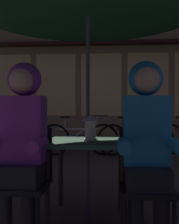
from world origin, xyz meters
TOP-DOWN VIEW (x-y plane):
  - ground_plane at (0.00, 0.00)m, footprint 60.00×60.00m
  - cafe_table at (0.00, 0.00)m, footprint 0.72×0.72m
  - lantern at (0.03, -0.04)m, footprint 0.11×0.11m
  - chair_left at (-0.48, -0.37)m, footprint 0.40×0.40m
  - chair_right at (0.48, -0.37)m, footprint 0.40×0.40m
  - person_left_hooded at (-0.48, -0.43)m, footprint 0.45×0.56m
  - person_right_hooded at (0.48, -0.43)m, footprint 0.45×0.56m
  - shopfront_building at (-0.06, 5.39)m, footprint 10.00×0.93m
  - bicycle_second at (-1.80, 3.20)m, footprint 1.65×0.39m
  - bicycle_third at (-0.47, 3.23)m, footprint 1.67×0.25m
  - bicycle_fourth at (0.73, 3.32)m, footprint 1.65×0.44m

SIDE VIEW (x-z plane):
  - ground_plane at x=0.00m, z-range 0.00..0.00m
  - bicycle_second at x=-1.80m, z-range -0.07..0.77m
  - bicycle_third at x=-0.47m, z-range -0.07..0.77m
  - bicycle_fourth at x=0.73m, z-range -0.07..0.77m
  - chair_left at x=-0.48m, z-range 0.05..0.92m
  - chair_right at x=0.48m, z-range 0.05..0.92m
  - cafe_table at x=0.00m, z-range 0.27..1.01m
  - person_left_hooded at x=-0.48m, z-range 0.15..1.55m
  - person_right_hooded at x=0.48m, z-range 0.15..1.55m
  - lantern at x=0.03m, z-range 0.75..0.98m
  - shopfront_building at x=-0.06m, z-range -0.01..6.19m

